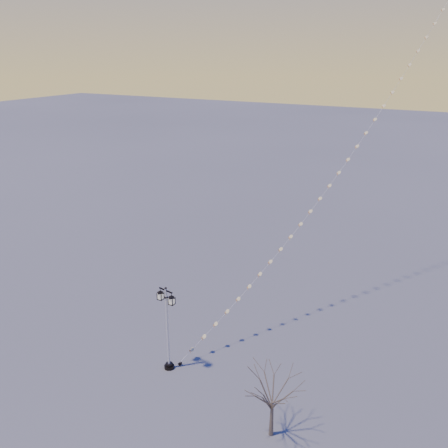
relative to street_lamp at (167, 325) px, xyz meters
The scene contains 4 objects.
ground 3.26m from the street_lamp, 67.86° to the right, with size 300.00×300.00×0.00m, color slate.
street_lamp is the anchor object (origin of this frame).
bare_tree 7.98m from the street_lamp, 15.36° to the right, with size 2.26×2.26×3.75m.
kite_train 21.14m from the street_lamp, 66.45° to the left, with size 13.69×31.44×30.32m.
Camera 1 is at (14.26, -19.37, 18.52)m, focal length 38.44 mm.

